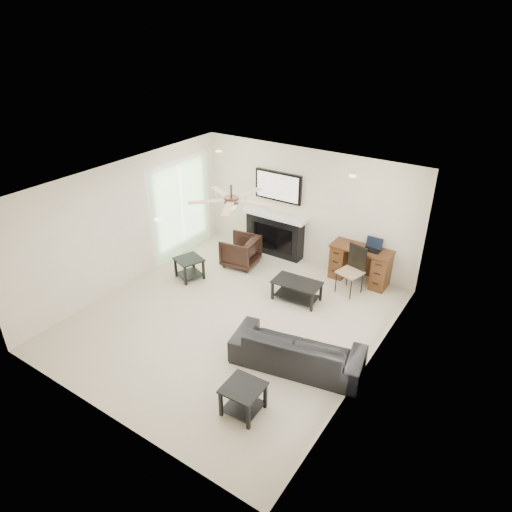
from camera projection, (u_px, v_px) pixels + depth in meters
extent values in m
plane|color=beige|center=(231.00, 318.00, 8.24)|extent=(5.50, 5.50, 0.00)
cube|color=white|center=(227.00, 187.00, 7.07)|extent=(5.00, 5.50, 0.04)
cube|color=beige|center=(306.00, 207.00, 9.68)|extent=(5.00, 0.04, 2.50)
cube|color=beige|center=(97.00, 345.00, 5.63)|extent=(5.00, 0.04, 2.50)
cube|color=beige|center=(126.00, 224.00, 8.88)|extent=(0.04, 5.50, 2.50)
cube|color=beige|center=(372.00, 304.00, 6.44)|extent=(0.04, 5.50, 2.50)
cube|color=silver|center=(371.00, 301.00, 6.55)|extent=(0.04, 5.10, 2.40)
cube|color=#93BC89|center=(182.00, 209.00, 10.09)|extent=(0.04, 1.80, 2.10)
cylinder|color=#382619|center=(232.00, 200.00, 7.26)|extent=(1.40, 1.40, 0.30)
imported|color=black|center=(298.00, 349.00, 7.03)|extent=(2.15, 1.18, 0.59)
imported|color=black|center=(240.00, 251.00, 9.87)|extent=(0.81, 0.80, 0.66)
cube|color=black|center=(297.00, 291.00, 8.69)|extent=(0.93, 0.55, 0.40)
cube|color=black|center=(243.00, 399.00, 6.22)|extent=(0.54, 0.54, 0.45)
cube|color=black|center=(189.00, 268.00, 9.41)|extent=(0.64, 0.64, 0.45)
cube|color=black|center=(275.00, 215.00, 10.03)|extent=(1.52, 0.34, 1.91)
cube|color=#3E1F0F|center=(361.00, 264.00, 9.25)|extent=(1.22, 0.56, 0.76)
cube|color=black|center=(350.00, 271.00, 8.80)|extent=(0.51, 0.53, 0.97)
cube|color=black|center=(373.00, 245.00, 8.90)|extent=(0.33, 0.24, 0.23)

